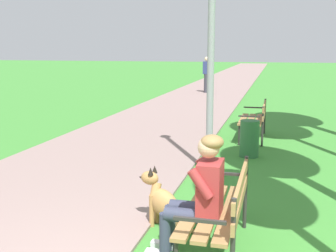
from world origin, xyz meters
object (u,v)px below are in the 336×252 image
Objects in this scene: dog_shepherd at (168,206)px; pedestrian_distant at (207,75)px; park_bench_near at (222,205)px; lamp_post_near at (211,23)px; park_bench_mid at (256,117)px; litter_bin at (249,139)px; person_seated_on_near_bench at (199,192)px.

pedestrian_distant is at bearing 97.72° from dog_shepherd.
lamp_post_near is at bearing 101.69° from park_bench_near.
park_bench_mid reaches higher than litter_bin.
person_seated_on_near_bench is at bearing -93.05° from litter_bin.
park_bench_mid is 9.75m from pedestrian_distant.
person_seated_on_near_bench is 15.29m from pedestrian_distant.
lamp_post_near is at bearing 96.98° from person_seated_on_near_bench.
lamp_post_near is 12.57m from pedestrian_distant.
person_seated_on_near_bench is at bearing -92.45° from park_bench_mid.
person_seated_on_near_bench reaches higher than park_bench_mid.
person_seated_on_near_bench reaches higher than park_bench_near.
park_bench_near is at bearing 33.99° from person_seated_on_near_bench.
lamp_post_near reaches higher than person_seated_on_near_bench.
dog_shepherd is 3.08m from lamp_post_near.
pedestrian_distant is (-2.68, 9.37, 0.33)m from park_bench_mid.
person_seated_on_near_bench is (-0.21, -0.14, 0.17)m from park_bench_near.
pedestrian_distant is at bearing 105.97° from park_bench_mid.
person_seated_on_near_bench is 0.88m from dog_shepherd.
park_bench_near is at bearing -90.18° from litter_bin.
park_bench_near is 5.59m from park_bench_mid.
dog_shepherd is 1.17× the size of litter_bin.
litter_bin is (0.56, 1.31, -2.06)m from lamp_post_near.
lamp_post_near is at bearing 86.65° from dog_shepherd.
park_bench_near is 0.91× the size of pedestrian_distant.
park_bench_mid is 0.32× the size of lamp_post_near.
dog_shepherd is 0.50× the size of pedestrian_distant.
park_bench_mid is at bearing 89.09° from litter_bin.
park_bench_mid reaches higher than dog_shepherd.
pedestrian_distant is at bearing 100.02° from park_bench_near.
park_bench_near is 15.19m from pedestrian_distant.
person_seated_on_near_bench is at bearing -83.02° from lamp_post_near.
lamp_post_near reaches higher than park_bench_near.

